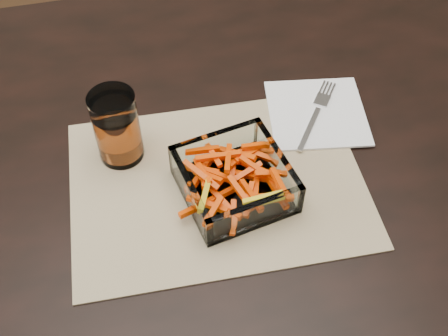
{
  "coord_description": "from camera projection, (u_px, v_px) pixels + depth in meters",
  "views": [
    {
      "loc": [
        -0.13,
        -0.61,
        1.44
      ],
      "look_at": [
        -0.01,
        -0.09,
        0.78
      ],
      "focal_mm": 45.0,
      "sensor_mm": 36.0,
      "label": 1
    }
  ],
  "objects": [
    {
      "name": "glass_bowl",
      "position": [
        235.0,
        181.0,
        0.84
      ],
      "size": [
        0.18,
        0.18,
        0.06
      ],
      "rotation": [
        0.0,
        0.0,
        0.18
      ],
      "color": "white",
      "rests_on": "placemat"
    },
    {
      "name": "fork",
      "position": [
        317.0,
        112.0,
        0.96
      ],
      "size": [
        0.12,
        0.15,
        0.0
      ],
      "rotation": [
        0.0,
        0.0,
        -0.63
      ],
      "color": "silver",
      "rests_on": "napkin"
    },
    {
      "name": "dining_table",
      "position": [
        218.0,
        170.0,
        1.0
      ],
      "size": [
        1.6,
        0.9,
        0.75
      ],
      "color": "black",
      "rests_on": "ground"
    },
    {
      "name": "napkin",
      "position": [
        317.0,
        113.0,
        0.96
      ],
      "size": [
        0.19,
        0.19,
        0.0
      ],
      "primitive_type": "cube",
      "rotation": [
        0.0,
        0.0,
        -0.16
      ],
      "color": "white",
      "rests_on": "placemat"
    },
    {
      "name": "placemat",
      "position": [
        217.0,
        183.0,
        0.87
      ],
      "size": [
        0.46,
        0.35,
        0.0
      ],
      "primitive_type": "cube",
      "rotation": [
        0.0,
        0.0,
        -0.05
      ],
      "color": "tan",
      "rests_on": "dining_table"
    },
    {
      "name": "tumbler",
      "position": [
        117.0,
        129.0,
        0.86
      ],
      "size": [
        0.07,
        0.07,
        0.12
      ],
      "color": "white",
      "rests_on": "placemat"
    }
  ]
}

